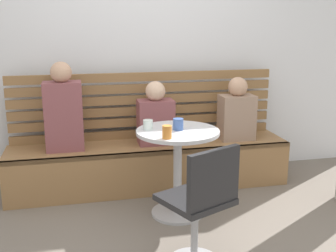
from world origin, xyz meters
TOP-DOWN VIEW (x-y plane):
  - ground at (0.00, 0.00)m, footprint 8.00×8.00m
  - back_wall at (0.00, 1.64)m, footprint 5.20×0.10m
  - booth_bench at (0.00, 1.20)m, footprint 2.70×0.52m
  - booth_backrest at (0.00, 1.44)m, footprint 2.65×0.04m
  - cafe_table at (0.11, 0.55)m, footprint 0.68×0.68m
  - white_chair at (0.07, -0.26)m, footprint 0.53×0.53m
  - person_adult at (-0.79, 1.20)m, footprint 0.34×0.22m
  - person_child_left at (0.88, 1.18)m, footprint 0.34×0.22m
  - person_child_middle at (0.06, 1.21)m, footprint 0.34×0.22m
  - cup_mug_blue at (0.12, 0.55)m, footprint 0.08×0.08m
  - cup_tumbler_orange at (-0.03, 0.33)m, footprint 0.07×0.07m
  - cup_glass_short at (-0.12, 0.62)m, footprint 0.08×0.08m

SIDE VIEW (x-z plane):
  - ground at x=0.00m, z-range 0.00..0.00m
  - booth_bench at x=0.00m, z-range 0.00..0.44m
  - white_chair at x=0.07m, z-range 0.04..0.89m
  - cafe_table at x=0.11m, z-range 0.15..0.89m
  - person_child_middle at x=0.06m, z-range 0.40..1.01m
  - person_child_left at x=0.88m, z-range 0.40..1.03m
  - booth_backrest at x=0.00m, z-range 0.44..1.11m
  - cup_glass_short at x=-0.12m, z-range 0.74..0.82m
  - cup_mug_blue at x=0.12m, z-range 0.74..0.83m
  - cup_tumbler_orange at x=-0.03m, z-range 0.74..0.84m
  - person_adult at x=-0.79m, z-range 0.40..1.21m
  - back_wall at x=0.00m, z-range 0.00..2.90m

